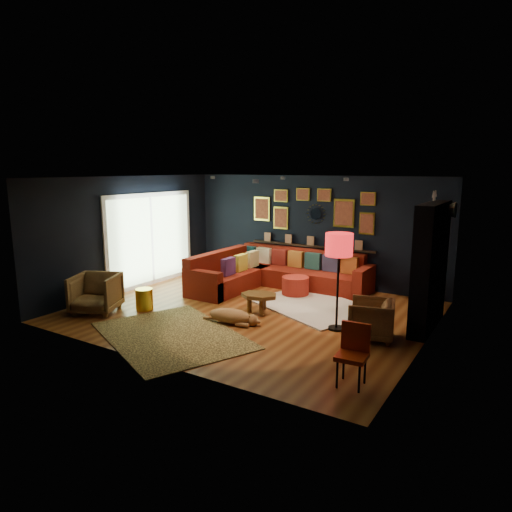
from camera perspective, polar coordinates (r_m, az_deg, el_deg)
The scene contains 20 objects.
floor at distance 9.01m, azimuth -0.60°, elevation -6.99°, with size 6.50×6.50×0.00m, color brown.
room_walls at distance 8.65m, azimuth -0.62°, elevation 3.10°, with size 6.50×6.50×6.50m.
sectional at distance 10.72m, azimuth 1.82°, elevation -2.27°, with size 3.41×2.69×0.86m.
ledge at distance 11.08m, azimuth 6.85°, elevation 1.25°, with size 3.20×0.12×0.04m, color black.
gallery_wall at distance 11.01m, azimuth 6.97°, elevation 5.84°, with size 3.15×0.04×1.02m.
sunburst_mirror at distance 10.97m, azimuth 7.50°, elevation 5.24°, with size 0.47×0.16×0.47m.
fireplace at distance 8.45m, azimuth 20.86°, elevation -1.75°, with size 0.31×1.60×2.20m.
deer_head at distance 8.78m, azimuth 22.26°, elevation 5.42°, with size 0.50×0.28×0.45m.
sliding_door at distance 11.19m, azimuth -12.96°, elevation 2.07°, with size 0.06×2.80×2.20m.
ceiling_spots at distance 9.26m, azimuth 2.07°, elevation 9.62°, with size 3.30×2.50×0.06m.
shag_rug at distance 9.42m, azimuth 7.13°, elevation -6.17°, with size 2.39×1.74×0.03m, color silver.
leopard_rug at distance 7.91m, azimuth -10.50°, elevation -9.71°, with size 2.72×1.95×0.02m, color tan.
coffee_table at distance 8.82m, azimuth 0.38°, elevation -5.19°, with size 0.82×0.67×0.36m.
pouf at distance 10.10m, azimuth 4.94°, elevation -3.69°, with size 0.60×0.60×0.39m, color #A7271B.
armchair_left at distance 9.39m, azimuth -19.40°, elevation -4.21°, with size 0.81×0.76×0.84m, color tan.
armchair_right at distance 7.80m, azimuth 14.22°, elevation -7.44°, with size 0.70×0.66×0.72m, color tan.
gold_stool at distance 9.35m, azimuth -13.78°, elevation -5.27°, with size 0.34×0.34×0.43m, color gold.
orange_chair at distance 6.14m, azimuth 12.09°, elevation -11.33°, with size 0.41×0.41×0.81m.
floor_lamp at distance 7.83m, azimuth 10.33°, elevation 0.90°, with size 0.47×0.47×1.70m.
dog at distance 8.33m, azimuth -3.24°, elevation -7.12°, with size 1.13×0.55×0.36m, color #B07B4C, non-canonical shape.
Camera 1 is at (4.60, -7.23, 2.78)m, focal length 32.00 mm.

